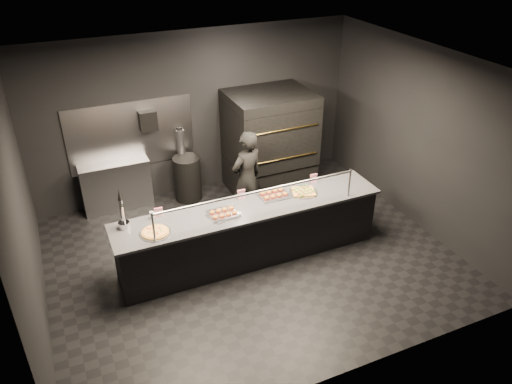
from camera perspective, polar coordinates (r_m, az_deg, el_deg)
room at (r=7.10m, az=-1.00°, el=2.41°), size 6.04×6.00×3.00m
service_counter at (r=7.60m, az=-0.62°, el=-4.63°), size 4.10×0.78×1.37m
pizza_oven at (r=9.31m, az=1.53°, el=5.72°), size 1.50×1.23×1.91m
prep_shelf at (r=9.21m, az=-15.65°, el=0.67°), size 1.20×0.35×0.90m
towel_dispenser at (r=8.91m, az=-12.25°, el=7.97°), size 0.30×0.20×0.35m
fire_extinguisher at (r=9.21m, az=-8.61°, el=5.76°), size 0.14×0.14×0.51m
beer_tap at (r=7.04m, az=-14.97°, el=-2.80°), size 0.16×0.22×0.60m
round_pizza at (r=6.91m, az=-11.43°, el=-4.54°), size 0.43×0.43×0.03m
slider_tray_a at (r=7.17m, az=-3.74°, el=-2.44°), size 0.50×0.43×0.07m
slider_tray_b at (r=7.62m, az=2.04°, el=-0.27°), size 0.47×0.36×0.07m
square_pizza at (r=7.74m, az=5.44°, el=0.03°), size 0.44×0.44×0.05m
condiment_jar at (r=7.21m, az=-11.54°, el=-2.59°), size 0.17×0.07×0.11m
tent_cards at (r=7.53m, az=-1.74°, el=-0.26°), size 2.64×0.04×0.15m
trash_bin at (r=9.27m, az=-7.81°, el=1.55°), size 0.50×0.50×0.83m
worker at (r=8.29m, az=-1.06°, el=1.55°), size 0.71×0.58×1.68m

